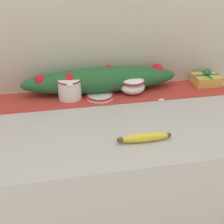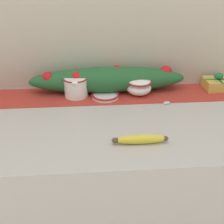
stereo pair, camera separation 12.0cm
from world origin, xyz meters
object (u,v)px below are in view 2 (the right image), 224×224
object	(u,v)px
sugar_bowl	(139,86)
spoon	(164,104)
small_dish	(105,95)
cream_pitcher	(76,86)
banana	(140,139)
gift_box	(218,83)

from	to	relation	value
sugar_bowl	spoon	world-z (taller)	sugar_bowl
small_dish	cream_pitcher	bearing A→B (deg)	169.45
banana	small_dish	bearing A→B (deg)	105.10
cream_pitcher	gift_box	world-z (taller)	cream_pitcher
cream_pitcher	sugar_bowl	distance (m)	0.33
cream_pitcher	sugar_bowl	size ratio (longest dim) A/B	1.08
cream_pitcher	gift_box	size ratio (longest dim) A/B	0.99
cream_pitcher	small_dish	size ratio (longest dim) A/B	1.00
small_dish	spoon	bearing A→B (deg)	-18.91
banana	gift_box	world-z (taller)	gift_box
cream_pitcher	spoon	xyz separation A→B (m)	(0.43, -0.13, -0.05)
cream_pitcher	gift_box	xyz separation A→B (m)	(0.76, 0.04, -0.02)
spoon	gift_box	world-z (taller)	gift_box
cream_pitcher	small_dish	bearing A→B (deg)	-10.55
spoon	small_dish	bearing A→B (deg)	133.34
gift_box	banana	bearing A→B (deg)	-136.39
spoon	gift_box	size ratio (longest dim) A/B	1.22
sugar_bowl	banana	xyz separation A→B (m)	(-0.06, -0.44, -0.03)
small_dish	gift_box	size ratio (longest dim) A/B	0.99
small_dish	banana	xyz separation A→B (m)	(0.11, -0.42, 0.00)
spoon	sugar_bowl	bearing A→B (deg)	103.15
gift_box	sugar_bowl	bearing A→B (deg)	-175.22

